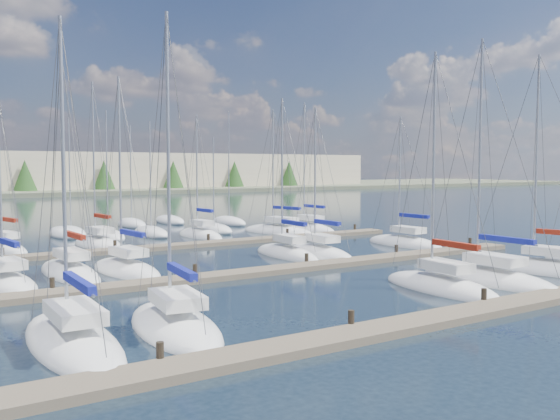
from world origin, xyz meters
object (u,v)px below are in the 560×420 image
sailboat_m (405,243)px  sailboat_f (547,270)px  sailboat_e (488,279)px  sailboat_l (320,254)px  sailboat_j (126,270)px  sailboat_c (175,326)px  sailboat_k (287,254)px  sailboat_d (440,287)px  sailboat_r (308,229)px  sailboat_o (98,244)px  sailboat_p (200,235)px  sailboat_b (72,342)px  sailboat_q (278,231)px  sailboat_h (6,285)px  sailboat_n (5,249)px  sailboat_i (70,272)px

sailboat_m → sailboat_f: 14.39m
sailboat_e → sailboat_l: sailboat_e is taller
sailboat_j → sailboat_c: sailboat_c is taller
sailboat_k → sailboat_l: bearing=-24.4°
sailboat_e → sailboat_d: sailboat_e is taller
sailboat_r → sailboat_o: size_ratio=0.97×
sailboat_r → sailboat_o: (-21.62, -0.63, 0.00)m
sailboat_c → sailboat_p: 32.93m
sailboat_f → sailboat_b: sailboat_f is taller
sailboat_m → sailboat_d: (-11.78, -14.45, 0.01)m
sailboat_f → sailboat_r: sailboat_f is taller
sailboat_k → sailboat_q: (8.26, 13.61, -0.02)m
sailboat_m → sailboat_o: size_ratio=0.80×
sailboat_h → sailboat_e: bearing=-35.8°
sailboat_r → sailboat_d: bearing=-114.0°
sailboat_n → sailboat_p: 16.90m
sailboat_r → sailboat_p: bearing=175.6°
sailboat_j → sailboat_r: 28.09m
sailboat_f → sailboat_q: size_ratio=1.10×
sailboat_i → sailboat_p: 21.00m
sailboat_j → sailboat_d: sailboat_d is taller
sailboat_n → sailboat_m: sailboat_n is taller
sailboat_j → sailboat_n: bearing=101.5°
sailboat_f → sailboat_b: 28.57m
sailboat_n → sailboat_l: bearing=-50.5°
sailboat_c → sailboat_b: 3.99m
sailboat_p → sailboat_e: bearing=-85.7°
sailboat_l → sailboat_q: bearing=69.5°
sailboat_h → sailboat_o: sailboat_o is taller
sailboat_n → sailboat_d: size_ratio=0.94×
sailboat_n → sailboat_j: bearing=-84.3°
sailboat_e → sailboat_i: size_ratio=1.02×
sailboat_q → sailboat_e: bearing=-111.1°
sailboat_p → sailboat_b: bearing=-126.4°
sailboat_r → sailboat_o: bearing=-179.1°
sailboat_n → sailboat_r: (28.61, 0.21, -0.01)m
sailboat_e → sailboat_l: size_ratio=1.25×
sailboat_j → sailboat_o: sailboat_o is taller
sailboat_l → sailboat_m: bearing=7.8°
sailboat_p → sailboat_c: bearing=-120.6°
sailboat_c → sailboat_b: bearing=-171.9°
sailboat_j → sailboat_d: bearing=-56.2°
sailboat_j → sailboat_i: bearing=157.0°
sailboat_n → sailboat_c: 28.16m
sailboat_q → sailboat_p: bearing=159.7°
sailboat_r → sailboat_k: (-12.12, -13.99, 0.00)m
sailboat_d → sailboat_o: 29.49m
sailboat_i → sailboat_d: bearing=-46.7°
sailboat_c → sailboat_e: bearing=7.7°
sailboat_q → sailboat_o: (-17.75, -0.25, 0.02)m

